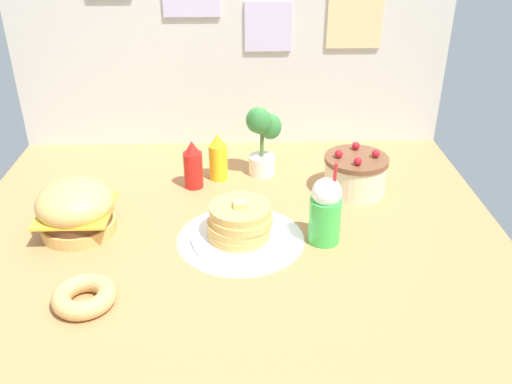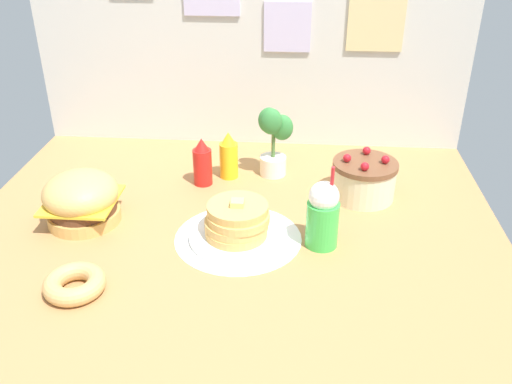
{
  "view_description": "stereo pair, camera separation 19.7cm",
  "coord_description": "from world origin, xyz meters",
  "px_view_note": "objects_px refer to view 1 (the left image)",
  "views": [
    {
      "loc": [
        0.04,
        -1.66,
        1.11
      ],
      "look_at": [
        0.09,
        0.1,
        0.15
      ],
      "focal_mm": 39.01,
      "sensor_mm": 36.0,
      "label": 1
    },
    {
      "loc": [
        0.23,
        -1.66,
        1.11
      ],
      "look_at": [
        0.09,
        0.1,
        0.15
      ],
      "focal_mm": 39.01,
      "sensor_mm": 36.0,
      "label": 2
    }
  ],
  "objects_px": {
    "burger": "(76,209)",
    "pancake_stack": "(240,225)",
    "potted_plant": "(262,138)",
    "donut_pink_glaze": "(84,296)",
    "cream_soda_cup": "(326,211)",
    "mustard_bottle": "(218,158)",
    "ketchup_bottle": "(193,166)",
    "layer_cake": "(355,174)"
  },
  "relations": [
    {
      "from": "ketchup_bottle",
      "to": "burger",
      "type": "bearing_deg",
      "value": -139.58
    },
    {
      "from": "layer_cake",
      "to": "mustard_bottle",
      "type": "xyz_separation_m",
      "value": [
        -0.57,
        0.14,
        0.02
      ]
    },
    {
      "from": "ketchup_bottle",
      "to": "pancake_stack",
      "type": "bearing_deg",
      "value": -64.88
    },
    {
      "from": "burger",
      "to": "mustard_bottle",
      "type": "xyz_separation_m",
      "value": [
        0.5,
        0.41,
        0.0
      ]
    },
    {
      "from": "burger",
      "to": "mustard_bottle",
      "type": "bearing_deg",
      "value": 39.54
    },
    {
      "from": "potted_plant",
      "to": "pancake_stack",
      "type": "bearing_deg",
      "value": -100.69
    },
    {
      "from": "burger",
      "to": "pancake_stack",
      "type": "relative_size",
      "value": 0.78
    },
    {
      "from": "burger",
      "to": "donut_pink_glaze",
      "type": "relative_size",
      "value": 1.43
    },
    {
      "from": "cream_soda_cup",
      "to": "layer_cake",
      "type": "bearing_deg",
      "value": 64.17
    },
    {
      "from": "layer_cake",
      "to": "burger",
      "type": "bearing_deg",
      "value": -165.43
    },
    {
      "from": "layer_cake",
      "to": "ketchup_bottle",
      "type": "height_order",
      "value": "ketchup_bottle"
    },
    {
      "from": "pancake_stack",
      "to": "mustard_bottle",
      "type": "relative_size",
      "value": 1.7
    },
    {
      "from": "potted_plant",
      "to": "cream_soda_cup",
      "type": "bearing_deg",
      "value": -69.78
    },
    {
      "from": "ketchup_bottle",
      "to": "cream_soda_cup",
      "type": "distance_m",
      "value": 0.65
    },
    {
      "from": "burger",
      "to": "potted_plant",
      "type": "xyz_separation_m",
      "value": [
        0.69,
        0.45,
        0.08
      ]
    },
    {
      "from": "mustard_bottle",
      "to": "donut_pink_glaze",
      "type": "distance_m",
      "value": 0.91
    },
    {
      "from": "burger",
      "to": "cream_soda_cup",
      "type": "distance_m",
      "value": 0.9
    },
    {
      "from": "potted_plant",
      "to": "burger",
      "type": "bearing_deg",
      "value": -146.69
    },
    {
      "from": "pancake_stack",
      "to": "mustard_bottle",
      "type": "bearing_deg",
      "value": 100.62
    },
    {
      "from": "layer_cake",
      "to": "mustard_bottle",
      "type": "relative_size",
      "value": 1.25
    },
    {
      "from": "mustard_bottle",
      "to": "cream_soda_cup",
      "type": "distance_m",
      "value": 0.63
    },
    {
      "from": "cream_soda_cup",
      "to": "donut_pink_glaze",
      "type": "bearing_deg",
      "value": -157.13
    },
    {
      "from": "mustard_bottle",
      "to": "donut_pink_glaze",
      "type": "bearing_deg",
      "value": -114.82
    },
    {
      "from": "layer_cake",
      "to": "mustard_bottle",
      "type": "distance_m",
      "value": 0.58
    },
    {
      "from": "burger",
      "to": "cream_soda_cup",
      "type": "bearing_deg",
      "value": -5.58
    },
    {
      "from": "ketchup_bottle",
      "to": "donut_pink_glaze",
      "type": "xyz_separation_m",
      "value": [
        -0.28,
        -0.75,
        -0.07
      ]
    },
    {
      "from": "donut_pink_glaze",
      "to": "potted_plant",
      "type": "xyz_separation_m",
      "value": [
        0.57,
        0.87,
        0.14
      ]
    },
    {
      "from": "layer_cake",
      "to": "donut_pink_glaze",
      "type": "bearing_deg",
      "value": -143.96
    },
    {
      "from": "ketchup_bottle",
      "to": "potted_plant",
      "type": "relative_size",
      "value": 0.66
    },
    {
      "from": "pancake_stack",
      "to": "ketchup_bottle",
      "type": "xyz_separation_m",
      "value": [
        -0.19,
        0.41,
        0.04
      ]
    },
    {
      "from": "cream_soda_cup",
      "to": "donut_pink_glaze",
      "type": "distance_m",
      "value": 0.84
    },
    {
      "from": "potted_plant",
      "to": "layer_cake",
      "type": "bearing_deg",
      "value": -25.21
    },
    {
      "from": "mustard_bottle",
      "to": "potted_plant",
      "type": "relative_size",
      "value": 0.66
    },
    {
      "from": "cream_soda_cup",
      "to": "ketchup_bottle",
      "type": "bearing_deg",
      "value": 139.11
    },
    {
      "from": "cream_soda_cup",
      "to": "burger",
      "type": "bearing_deg",
      "value": 174.42
    },
    {
      "from": "pancake_stack",
      "to": "ketchup_bottle",
      "type": "bearing_deg",
      "value": 115.12
    },
    {
      "from": "cream_soda_cup",
      "to": "donut_pink_glaze",
      "type": "height_order",
      "value": "cream_soda_cup"
    },
    {
      "from": "mustard_bottle",
      "to": "ketchup_bottle",
      "type": "bearing_deg",
      "value": -144.12
    },
    {
      "from": "layer_cake",
      "to": "donut_pink_glaze",
      "type": "distance_m",
      "value": 1.17
    },
    {
      "from": "layer_cake",
      "to": "cream_soda_cup",
      "type": "xyz_separation_m",
      "value": [
        -0.18,
        -0.36,
        0.04
      ]
    },
    {
      "from": "ketchup_bottle",
      "to": "donut_pink_glaze",
      "type": "height_order",
      "value": "ketchup_bottle"
    },
    {
      "from": "pancake_stack",
      "to": "layer_cake",
      "type": "relative_size",
      "value": 1.36
    }
  ]
}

